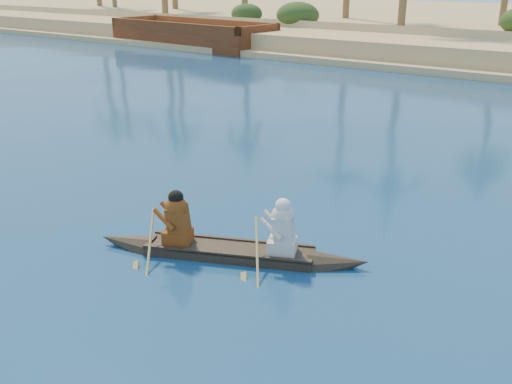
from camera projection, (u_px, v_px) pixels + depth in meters
The scene contains 3 objects.
ground at pixel (296, 330), 8.03m from camera, with size 160.00×160.00×0.00m, color navy.
canoe at pixel (229, 243), 10.05m from camera, with size 4.74×2.58×1.35m.
barge_left at pixel (192, 36), 39.18m from camera, with size 12.56×5.06×2.05m.
Camera 1 is at (3.52, -5.85, 4.69)m, focal length 40.00 mm.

